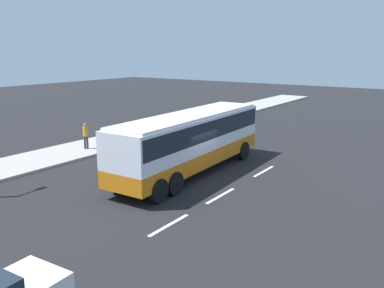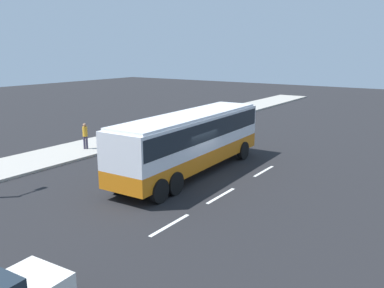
# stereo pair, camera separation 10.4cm
# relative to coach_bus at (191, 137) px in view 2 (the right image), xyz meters

# --- Properties ---
(ground_plane) EXTENTS (120.00, 120.00, 0.00)m
(ground_plane) POSITION_rel_coach_bus_xyz_m (-0.63, -0.53, -2.04)
(ground_plane) COLOR black
(sidewalk_curb) EXTENTS (80.00, 4.00, 0.15)m
(sidewalk_curb) POSITION_rel_coach_bus_xyz_m (-0.63, 9.03, -1.96)
(sidewalk_curb) COLOR #A8A399
(sidewalk_curb) RESTS_ON ground_plane
(lane_centreline) EXTENTS (23.80, 0.16, 0.01)m
(lane_centreline) POSITION_rel_coach_bus_xyz_m (-7.60, -3.18, -2.03)
(lane_centreline) COLOR white
(lane_centreline) RESTS_ON ground_plane
(coach_bus) EXTENTS (11.49, 3.08, 3.27)m
(coach_bus) POSITION_rel_coach_bus_xyz_m (0.00, 0.00, 0.00)
(coach_bus) COLOR orange
(coach_bus) RESTS_ON ground_plane
(pedestrian_near_curb) EXTENTS (0.32, 0.32, 1.73)m
(pedestrian_near_curb) POSITION_rel_coach_bus_xyz_m (0.03, 8.59, -0.89)
(pedestrian_near_curb) COLOR #38334C
(pedestrian_near_curb) RESTS_ON sidewalk_curb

